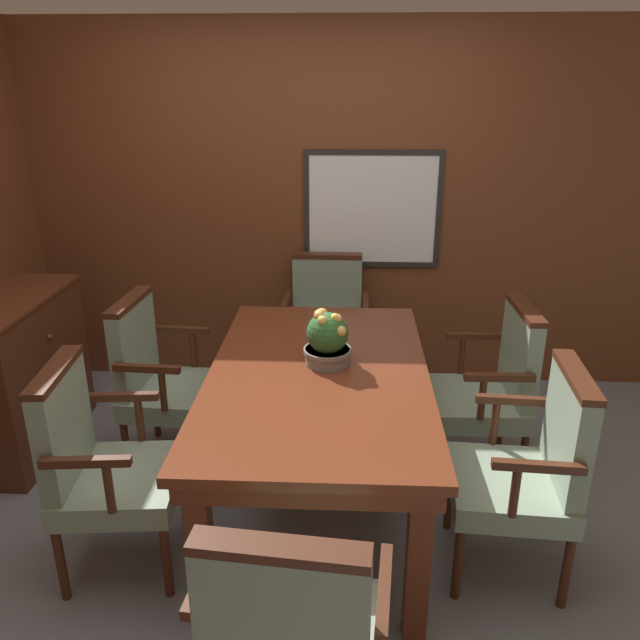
# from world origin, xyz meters

# --- Properties ---
(ground_plane) EXTENTS (14.00, 14.00, 0.00)m
(ground_plane) POSITION_xyz_m (0.00, 0.00, 0.00)
(ground_plane) COLOR gray
(wall_back) EXTENTS (7.20, 0.08, 2.45)m
(wall_back) POSITION_xyz_m (0.00, 1.70, 1.23)
(wall_back) COLOR brown
(wall_back) RESTS_ON ground_plane
(dining_table) EXTENTS (1.04, 1.77, 0.78)m
(dining_table) POSITION_xyz_m (0.17, 0.15, 0.68)
(dining_table) COLOR maroon
(dining_table) RESTS_ON ground_plane
(chair_head_near) EXTENTS (0.60, 0.55, 0.98)m
(chair_head_near) POSITION_xyz_m (0.15, -1.15, 0.53)
(chair_head_near) COLOR #472314
(chair_head_near) RESTS_ON ground_plane
(chair_right_far) EXTENTS (0.51, 0.57, 0.98)m
(chair_right_far) POSITION_xyz_m (1.09, 0.53, 0.53)
(chair_right_far) COLOR #472314
(chair_right_far) RESTS_ON ground_plane
(chair_right_near) EXTENTS (0.53, 0.59, 0.98)m
(chair_right_near) POSITION_xyz_m (1.09, -0.23, 0.53)
(chair_right_near) COLOR #472314
(chair_right_near) RESTS_ON ground_plane
(chair_left_far) EXTENTS (0.53, 0.58, 0.98)m
(chair_left_far) POSITION_xyz_m (-0.74, 0.55, 0.53)
(chair_left_far) COLOR #472314
(chair_left_far) RESTS_ON ground_plane
(chair_left_near) EXTENTS (0.54, 0.59, 0.98)m
(chair_left_near) POSITION_xyz_m (-0.76, -0.28, 0.53)
(chair_left_near) COLOR #472314
(chair_left_near) RESTS_ON ground_plane
(chair_head_far) EXTENTS (0.57, 0.51, 0.98)m
(chair_head_far) POSITION_xyz_m (0.15, 1.42, 0.53)
(chair_head_far) COLOR #472314
(chair_head_far) RESTS_ON ground_plane
(potted_plant) EXTENTS (0.23, 0.23, 0.27)m
(potted_plant) POSITION_xyz_m (0.20, 0.23, 0.90)
(potted_plant) COLOR gray
(potted_plant) RESTS_ON dining_table
(sideboard_cabinet) EXTENTS (0.50, 0.99, 0.93)m
(sideboard_cabinet) POSITION_xyz_m (-1.63, 0.65, 0.47)
(sideboard_cabinet) COLOR #512816
(sideboard_cabinet) RESTS_ON ground_plane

